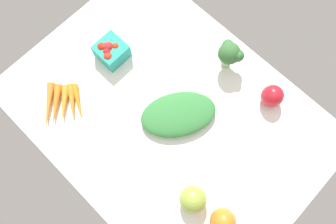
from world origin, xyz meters
TOP-DOWN VIEW (x-y plane):
  - tablecloth at (0.00, 0.00)cm, footprint 104.00×76.00cm
  - berry_basket at (29.17, -1.57)cm, footprint 9.57×9.57cm
  - bell_pepper_red at (-21.28, -27.50)cm, footprint 9.52×9.52cm
  - heirloom_tomato_green at (-24.86, 14.82)cm, footprint 8.31×8.31cm
  - carrot_bunch at (27.59, 22.75)cm, footprint 18.71×18.82cm
  - leafy_greens_clump at (-3.06, -1.77)cm, footprint 26.55×29.37cm
  - broccoli_head at (-1.93, -27.76)cm, footprint 8.96×7.69cm
  - bell_pepper_orange at (-35.38, 13.26)cm, footprint 7.79×7.79cm

SIDE VIEW (x-z plane):
  - tablecloth at x=0.00cm, z-range 0.00..2.00cm
  - carrot_bunch at x=27.59cm, z-range 1.92..4.90cm
  - leafy_greens_clump at x=-3.06cm, z-range 2.00..6.66cm
  - berry_basket at x=29.17cm, z-range 1.96..9.52cm
  - bell_pepper_red at x=-21.28cm, z-range 2.00..10.15cm
  - heirloom_tomato_green at x=-24.86cm, z-range 2.00..10.31cm
  - bell_pepper_orange at x=-35.38cm, z-range 2.00..11.07cm
  - broccoli_head at x=-1.93cm, z-range 3.64..15.36cm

